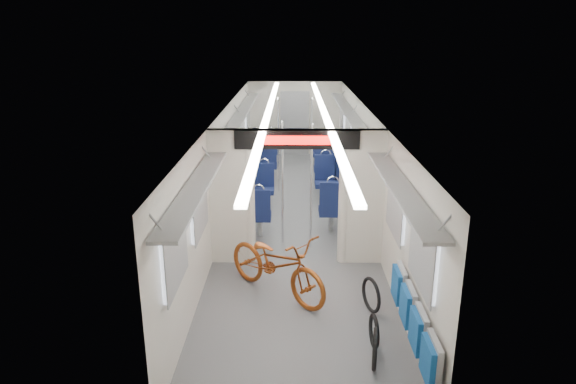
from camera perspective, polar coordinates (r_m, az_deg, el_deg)
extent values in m
plane|color=#515456|center=(10.83, 0.86, -3.09)|extent=(12.00, 12.00, 0.00)
cube|color=beige|center=(10.57, -7.01, 2.80)|extent=(0.02, 12.00, 2.30)
cube|color=beige|center=(10.59, 8.77, 2.76)|extent=(0.02, 12.00, 2.30)
cube|color=beige|center=(16.35, 0.75, 8.18)|extent=(2.90, 0.02, 2.30)
cube|color=beige|center=(4.92, 1.33, -15.34)|extent=(2.90, 0.02, 2.30)
cube|color=silver|center=(10.24, 0.92, 9.04)|extent=(2.90, 12.00, 0.02)
cube|color=white|center=(10.26, -2.20, 8.87)|extent=(0.12, 11.40, 0.04)
cube|color=white|center=(10.27, 4.02, 8.85)|extent=(0.12, 11.40, 0.04)
cube|color=beige|center=(8.67, -6.50, -1.53)|extent=(0.65, 0.18, 2.00)
cube|color=beige|center=(8.69, 8.41, -1.57)|extent=(0.65, 0.18, 2.00)
cube|color=beige|center=(8.30, 1.00, 5.96)|extent=(2.90, 0.18, 0.30)
cylinder|color=beige|center=(8.64, -4.35, -1.54)|extent=(0.20, 0.20, 2.00)
cylinder|color=beige|center=(8.65, 6.27, -1.57)|extent=(0.20, 0.20, 2.00)
cube|color=black|center=(8.19, 1.01, 5.80)|extent=(2.00, 0.03, 0.30)
cube|color=#FF0C07|center=(8.17, 1.01, 5.77)|extent=(1.20, 0.02, 0.14)
cube|color=silver|center=(6.01, -12.58, -6.66)|extent=(0.04, 1.00, 0.75)
cube|color=silver|center=(6.04, 14.88, -6.69)|extent=(0.04, 1.00, 0.75)
cube|color=silver|center=(7.46, -9.92, -1.63)|extent=(0.04, 1.00, 0.75)
cube|color=silver|center=(7.49, 11.98, -1.68)|extent=(0.04, 1.00, 0.75)
cube|color=silver|center=(10.02, -7.25, 3.45)|extent=(0.04, 1.00, 0.75)
cube|color=silver|center=(10.04, 9.05, 3.40)|extent=(0.04, 1.00, 0.75)
cube|color=silver|center=(11.86, -6.06, 5.70)|extent=(0.04, 1.00, 0.75)
cube|color=silver|center=(11.87, 7.75, 5.66)|extent=(0.04, 1.00, 0.75)
cube|color=silver|center=(13.71, -5.19, 7.34)|extent=(0.04, 1.00, 0.75)
cube|color=silver|center=(13.73, 6.79, 7.30)|extent=(0.04, 1.00, 0.75)
cube|color=silver|center=(15.48, -4.55, 8.53)|extent=(0.04, 1.00, 0.75)
cube|color=silver|center=(15.49, 6.09, 8.50)|extent=(0.04, 1.00, 0.75)
cube|color=gray|center=(6.52, -10.09, 0.61)|extent=(0.30, 3.60, 0.04)
cube|color=gray|center=(6.55, 12.32, 0.55)|extent=(0.30, 3.60, 0.04)
cube|color=gray|center=(12.33, -5.14, 8.79)|extent=(0.30, 7.60, 0.04)
cube|color=gray|center=(12.35, 6.82, 8.74)|extent=(0.30, 7.60, 0.04)
cube|color=gray|center=(16.31, 0.75, 7.63)|extent=(0.90, 0.05, 2.00)
imported|color=#914015|center=(7.69, -1.26, -7.95)|extent=(1.86, 1.81, 1.01)
cube|color=gray|center=(5.73, 15.87, -17.64)|extent=(0.06, 0.45, 0.51)
cube|color=navy|center=(5.72, 15.26, -17.69)|extent=(0.06, 0.41, 0.43)
cube|color=gray|center=(6.17, 14.54, -14.75)|extent=(0.06, 0.45, 0.51)
cube|color=navy|center=(6.16, 13.98, -14.78)|extent=(0.06, 0.41, 0.43)
cube|color=gray|center=(6.63, 13.41, -12.23)|extent=(0.06, 0.45, 0.51)
cube|color=navy|center=(6.62, 12.90, -12.26)|extent=(0.06, 0.41, 0.43)
cube|color=gray|center=(7.10, 12.45, -10.05)|extent=(0.06, 0.45, 0.51)
cube|color=navy|center=(7.09, 11.97, -10.06)|extent=(0.06, 0.41, 0.43)
torus|color=black|center=(6.38, 9.61, -16.99)|extent=(0.13, 0.51, 0.51)
torus|color=black|center=(6.75, 9.52, -15.18)|extent=(0.08, 0.45, 0.44)
torus|color=black|center=(7.47, 9.21, -11.39)|extent=(0.22, 0.50, 0.52)
cube|color=#0E163D|center=(9.88, -3.17, -2.72)|extent=(0.44, 0.41, 0.10)
cylinder|color=gray|center=(9.96, -3.15, -3.93)|extent=(0.10, 0.10, 0.35)
cube|color=#0E163D|center=(9.61, -3.26, -1.28)|extent=(0.44, 0.08, 0.54)
torus|color=silver|center=(9.53, -3.29, 0.24)|extent=(0.22, 0.03, 0.22)
cube|color=#0E163D|center=(11.44, -2.66, 0.16)|extent=(0.44, 0.41, 0.10)
cylinder|color=gray|center=(11.51, -2.65, -0.90)|extent=(0.10, 0.10, 0.35)
cube|color=#0E163D|center=(11.51, -2.64, 1.92)|extent=(0.44, 0.08, 0.54)
torus|color=silver|center=(11.44, -2.66, 3.22)|extent=(0.22, 0.03, 0.22)
cube|color=#0E163D|center=(9.92, -5.89, -2.70)|extent=(0.44, 0.41, 0.10)
cylinder|color=gray|center=(10.00, -5.85, -3.91)|extent=(0.10, 0.10, 0.35)
cube|color=#0E163D|center=(9.65, -6.05, -1.27)|extent=(0.44, 0.08, 0.54)
torus|color=silver|center=(9.57, -6.10, 0.25)|extent=(0.22, 0.03, 0.22)
cube|color=#0E163D|center=(11.48, -5.01, 0.17)|extent=(0.44, 0.41, 0.10)
cylinder|color=gray|center=(11.55, -4.98, -0.90)|extent=(0.10, 0.10, 0.35)
cube|color=#0E163D|center=(11.54, -4.97, 1.92)|extent=(0.44, 0.08, 0.54)
torus|color=silver|center=(11.48, -5.01, 3.21)|extent=(0.22, 0.03, 0.22)
cube|color=#0E163D|center=(10.17, 4.84, -2.15)|extent=(0.49, 0.46, 0.10)
cylinder|color=gray|center=(10.25, 4.80, -3.33)|extent=(0.10, 0.10, 0.35)
cube|color=#0E163D|center=(9.88, 4.97, -0.59)|extent=(0.49, 0.09, 0.60)
torus|color=silver|center=(9.79, 5.01, 1.09)|extent=(0.25, 0.03, 0.25)
cube|color=#0E163D|center=(11.94, 4.19, 0.88)|extent=(0.49, 0.46, 0.10)
cylinder|color=gray|center=(12.00, 4.17, -0.15)|extent=(0.10, 0.10, 0.35)
cube|color=#0E163D|center=(12.02, 4.17, 2.75)|extent=(0.49, 0.09, 0.60)
torus|color=silver|center=(11.95, 4.21, 4.15)|extent=(0.25, 0.03, 0.25)
cube|color=#0E163D|center=(10.22, 7.47, -2.14)|extent=(0.49, 0.46, 0.10)
cylinder|color=gray|center=(10.29, 7.42, -3.32)|extent=(0.10, 0.10, 0.35)
cube|color=#0E163D|center=(9.93, 7.67, -0.59)|extent=(0.49, 0.09, 0.60)
torus|color=silver|center=(9.84, 7.74, 1.08)|extent=(0.25, 0.03, 0.25)
cube|color=#0E163D|center=(11.98, 6.44, 0.87)|extent=(0.49, 0.46, 0.10)
cylinder|color=gray|center=(12.04, 6.40, -0.15)|extent=(0.10, 0.10, 0.35)
cube|color=#0E163D|center=(12.06, 6.41, 2.73)|extent=(0.49, 0.09, 0.60)
torus|color=silver|center=(11.99, 6.45, 4.13)|extent=(0.25, 0.03, 0.25)
cube|color=#0E163D|center=(13.53, -2.18, 2.92)|extent=(0.44, 0.41, 0.10)
cylinder|color=gray|center=(13.59, -2.17, 2.01)|extent=(0.10, 0.10, 0.35)
cube|color=#0E163D|center=(13.29, -2.22, 4.07)|extent=(0.44, 0.08, 0.53)
torus|color=silver|center=(13.23, -2.24, 5.19)|extent=(0.22, 0.03, 0.22)
cube|color=#0E163D|center=(15.13, -1.90, 4.51)|extent=(0.44, 0.41, 0.10)
cylinder|color=gray|center=(15.18, -1.89, 3.68)|extent=(0.10, 0.10, 0.35)
cube|color=#0E163D|center=(15.23, -1.88, 5.82)|extent=(0.44, 0.08, 0.53)
torus|color=silver|center=(15.17, -1.89, 6.80)|extent=(0.22, 0.03, 0.22)
cube|color=#0E163D|center=(13.56, -4.16, 2.92)|extent=(0.44, 0.41, 0.10)
cylinder|color=gray|center=(13.62, -4.14, 2.01)|extent=(0.10, 0.10, 0.35)
cube|color=#0E163D|center=(13.32, -4.25, 4.06)|extent=(0.44, 0.08, 0.53)
torus|color=silver|center=(13.26, -4.27, 5.19)|extent=(0.22, 0.03, 0.22)
cube|color=#0E163D|center=(15.16, -3.68, 4.51)|extent=(0.44, 0.41, 0.10)
cylinder|color=gray|center=(15.21, -3.66, 3.68)|extent=(0.10, 0.10, 0.35)
cube|color=#0E163D|center=(15.25, -3.66, 5.81)|extent=(0.44, 0.08, 0.53)
torus|color=silver|center=(15.20, -3.68, 6.80)|extent=(0.22, 0.03, 0.22)
cube|color=#0E163D|center=(13.23, 3.83, 2.56)|extent=(0.44, 0.41, 0.10)
cylinder|color=gray|center=(13.29, 3.82, 1.63)|extent=(0.10, 0.10, 0.35)
cube|color=#0E163D|center=(12.99, 3.90, 3.72)|extent=(0.44, 0.08, 0.53)
torus|color=silver|center=(12.93, 3.93, 4.87)|extent=(0.22, 0.03, 0.22)
cube|color=#0E163D|center=(14.83, 3.48, 4.22)|extent=(0.44, 0.41, 0.10)
cylinder|color=gray|center=(14.89, 3.47, 3.38)|extent=(0.10, 0.10, 0.35)
cube|color=#0E163D|center=(14.92, 3.47, 5.55)|extent=(0.44, 0.08, 0.53)
torus|color=silver|center=(14.87, 3.49, 6.56)|extent=(0.22, 0.03, 0.22)
cube|color=#0E163D|center=(13.27, 5.86, 2.55)|extent=(0.44, 0.41, 0.10)
cylinder|color=gray|center=(13.33, 5.83, 1.62)|extent=(0.10, 0.10, 0.35)
cube|color=#0E163D|center=(13.03, 5.97, 3.71)|extent=(0.44, 0.08, 0.53)
torus|color=silver|center=(12.97, 6.01, 4.86)|extent=(0.22, 0.03, 0.22)
cube|color=#0E163D|center=(14.87, 5.30, 4.21)|extent=(0.44, 0.41, 0.10)
cylinder|color=gray|center=(14.92, 5.27, 3.37)|extent=(0.10, 0.10, 0.35)
cube|color=#0E163D|center=(14.96, 5.28, 5.54)|extent=(0.44, 0.08, 0.53)
torus|color=silver|center=(14.90, 5.31, 6.54)|extent=(0.22, 0.03, 0.22)
cylinder|color=silver|center=(9.31, -0.61, 0.91)|extent=(0.04, 0.04, 2.30)
cylinder|color=silver|center=(9.10, 2.60, 0.49)|extent=(0.04, 0.04, 2.30)
cylinder|color=silver|center=(12.44, -1.06, 5.18)|extent=(0.04, 0.04, 2.30)
cylinder|color=silver|center=(12.48, 2.60, 5.21)|extent=(0.05, 0.05, 2.30)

